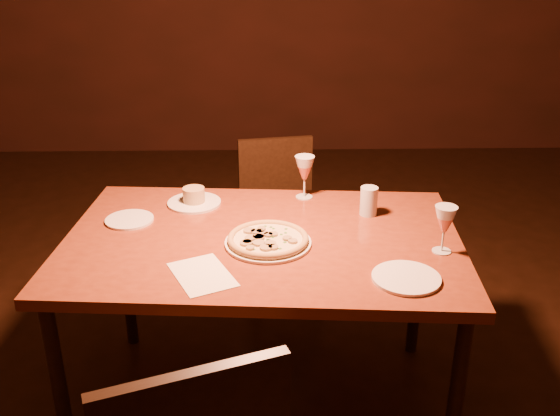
{
  "coord_description": "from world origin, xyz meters",
  "views": [
    {
      "loc": [
        -0.0,
        -1.89,
        1.8
      ],
      "look_at": [
        0.05,
        0.21,
        0.87
      ],
      "focal_mm": 40.0,
      "sensor_mm": 36.0,
      "label": 1
    }
  ],
  "objects": [
    {
      "name": "side_plate_left",
      "position": [
        -0.54,
        0.31,
        0.78
      ],
      "size": [
        0.19,
        0.19,
        0.01
      ],
      "primitive_type": "cylinder",
      "color": "white",
      "rests_on": "dining_table"
    },
    {
      "name": "dining_table",
      "position": [
        -0.02,
        0.16,
        0.71
      ],
      "size": [
        1.51,
        1.03,
        0.78
      ],
      "rotation": [
        0.0,
        0.0,
        -0.07
      ],
      "color": "brown",
      "rests_on": "floor"
    },
    {
      "name": "chair_far",
      "position": [
        0.06,
        1.11,
        0.46
      ],
      "size": [
        0.46,
        0.46,
        0.82
      ],
      "rotation": [
        0.0,
        0.0,
        0.17
      ],
      "color": "black",
      "rests_on": "floor"
    },
    {
      "name": "water_tumbler",
      "position": [
        0.4,
        0.35,
        0.83
      ],
      "size": [
        0.07,
        0.07,
        0.11
      ],
      "primitive_type": "cylinder",
      "color": "silver",
      "rests_on": "dining_table"
    },
    {
      "name": "wine_glass_right",
      "position": [
        0.61,
        0.03,
        0.86
      ],
      "size": [
        0.08,
        0.08,
        0.17
      ],
      "primitive_type": null,
      "color": "#CB6854",
      "rests_on": "dining_table"
    },
    {
      "name": "menu_card",
      "position": [
        -0.22,
        -0.11,
        0.78
      ],
      "size": [
        0.26,
        0.29,
        0.0
      ],
      "primitive_type": "cube",
      "rotation": [
        0.0,
        0.0,
        0.44
      ],
      "color": "silver",
      "rests_on": "dining_table"
    },
    {
      "name": "side_plate_near",
      "position": [
        0.44,
        -0.16,
        0.78
      ],
      "size": [
        0.22,
        0.22,
        0.01
      ],
      "primitive_type": "cylinder",
      "color": "white",
      "rests_on": "dining_table"
    },
    {
      "name": "ramekin_saucer",
      "position": [
        -0.3,
        0.47,
        0.8
      ],
      "size": [
        0.22,
        0.22,
        0.07
      ],
      "color": "white",
      "rests_on": "dining_table"
    },
    {
      "name": "wine_glass_far",
      "position": [
        0.15,
        0.53,
        0.87
      ],
      "size": [
        0.08,
        0.08,
        0.18
      ],
      "primitive_type": null,
      "color": "#CB6854",
      "rests_on": "dining_table"
    },
    {
      "name": "pizza_plate",
      "position": [
        -0.0,
        0.1,
        0.79
      ],
      "size": [
        0.31,
        0.31,
        0.03
      ],
      "color": "white",
      "rests_on": "dining_table"
    }
  ]
}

